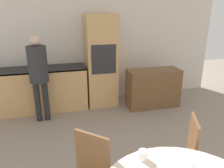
{
  "coord_description": "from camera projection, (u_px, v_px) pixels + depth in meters",
  "views": [
    {
      "loc": [
        -0.63,
        0.25,
        2.05
      ],
      "look_at": [
        0.06,
        2.84,
        1.13
      ],
      "focal_mm": 35.0,
      "sensor_mm": 36.0,
      "label": 1
    }
  ],
  "objects": [
    {
      "name": "oven_unit",
      "position": [
        101.0,
        61.0,
        4.73
      ],
      "size": [
        0.64,
        0.59,
        1.97
      ],
      "color": "tan",
      "rests_on": "ground_plane"
    },
    {
      "name": "sideboard",
      "position": [
        153.0,
        88.0,
        4.76
      ],
      "size": [
        1.13,
        0.45,
        0.83
      ],
      "color": "brown",
      "rests_on": "ground_plane"
    },
    {
      "name": "cup",
      "position": [
        143.0,
        155.0,
        1.94
      ],
      "size": [
        0.08,
        0.08,
        0.09
      ],
      "color": "white",
      "rests_on": "dining_table"
    },
    {
      "name": "person_standing",
      "position": [
        38.0,
        70.0,
        3.94
      ],
      "size": [
        0.34,
        0.34,
        1.64
      ],
      "color": "#262628",
      "rests_on": "ground_plane"
    },
    {
      "name": "kitchen_counter",
      "position": [
        31.0,
        90.0,
        4.53
      ],
      "size": [
        2.29,
        0.6,
        0.91
      ],
      "color": "tan",
      "rests_on": "ground_plane"
    },
    {
      "name": "wall_back",
      "position": [
        84.0,
        45.0,
        4.86
      ],
      "size": [
        6.35,
        0.05,
        2.6
      ],
      "color": "silver",
      "rests_on": "ground_plane"
    },
    {
      "name": "chair_far_right",
      "position": [
        183.0,
        153.0,
        2.43
      ],
      "size": [
        0.53,
        0.53,
        0.96
      ],
      "rotation": [
        0.0,
        0.0,
        4.28
      ],
      "color": "brown",
      "rests_on": "ground_plane"
    }
  ]
}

